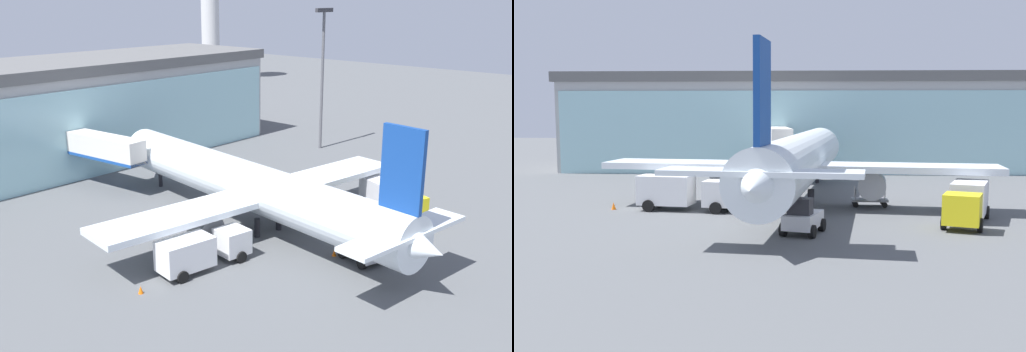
# 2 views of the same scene
# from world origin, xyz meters

# --- Properties ---
(ground) EXTENTS (240.00, 240.00, 0.00)m
(ground) POSITION_xyz_m (0.00, 0.00, 0.00)
(ground) COLOR #545659
(terminal_building) EXTENTS (57.44, 15.94, 12.08)m
(terminal_building) POSITION_xyz_m (0.00, 37.96, 6.04)
(terminal_building) COLOR #A1A1A1
(terminal_building) RESTS_ON ground
(jet_bridge) EXTENTS (3.78, 13.71, 5.64)m
(jet_bridge) POSITION_xyz_m (-1.47, 27.68, 4.27)
(jet_bridge) COLOR silver
(jet_bridge) RESTS_ON ground
(apron_light_mast) EXTENTS (3.20, 0.40, 17.73)m
(apron_light_mast) POSITION_xyz_m (27.44, 19.58, 10.59)
(apron_light_mast) COLOR #59595E
(apron_light_mast) RESTS_ON ground
(airplane) EXTENTS (30.58, 38.10, 11.32)m
(airplane) POSITION_xyz_m (1.06, 7.52, 3.57)
(airplane) COLOR white
(airplane) RESTS_ON ground
(catering_truck) EXTENTS (7.54, 3.34, 2.65)m
(catering_truck) POSITION_xyz_m (-7.60, 4.55, 1.47)
(catering_truck) COLOR silver
(catering_truck) RESTS_ON ground
(fuel_truck) EXTENTS (4.67, 7.60, 2.65)m
(fuel_truck) POSITION_xyz_m (12.35, 0.51, 1.47)
(fuel_truck) COLOR yellow
(fuel_truck) RESTS_ON ground
(baggage_cart) EXTENTS (2.84, 1.68, 1.50)m
(baggage_cart) POSITION_xyz_m (6.64, 7.32, 0.50)
(baggage_cart) COLOR gray
(baggage_cart) RESTS_ON ground
(pushback_tug) EXTENTS (2.94, 3.58, 2.30)m
(pushback_tug) POSITION_xyz_m (1.37, -3.55, 0.97)
(pushback_tug) COLOR silver
(pushback_tug) RESTS_ON ground
(safety_cone_nose) EXTENTS (0.36, 0.36, 0.55)m
(safety_cone_nose) POSITION_xyz_m (0.74, -1.43, 0.28)
(safety_cone_nose) COLOR orange
(safety_cone_nose) RESTS_ON ground
(safety_cone_wingtip) EXTENTS (0.36, 0.36, 0.55)m
(safety_cone_wingtip) POSITION_xyz_m (-13.03, 4.72, 0.28)
(safety_cone_wingtip) COLOR orange
(safety_cone_wingtip) RESTS_ON ground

